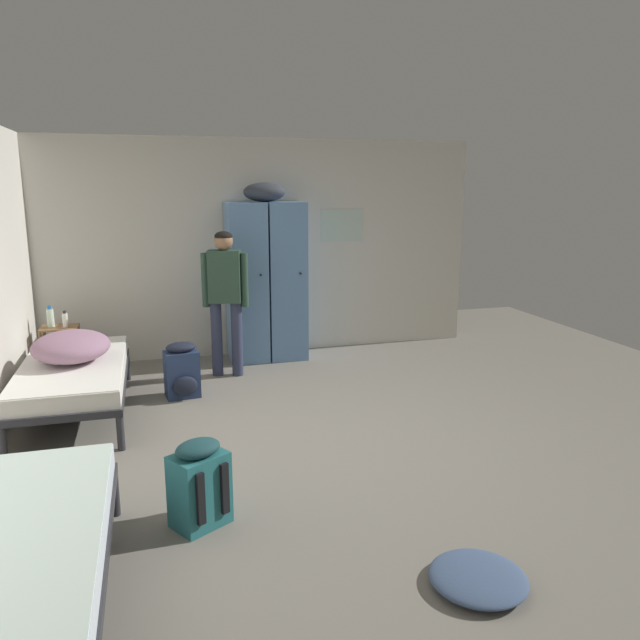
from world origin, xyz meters
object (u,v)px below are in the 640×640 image
Objects in this scene: bed_left_front at (5,554)px; lotion_bottle at (65,320)px; bedding_heap at (71,346)px; bed_left_rear at (74,374)px; shelf_unit at (61,347)px; clothes_pile_denim at (478,578)px; person_traveler at (225,290)px; locker_bank at (266,278)px; backpack_navy at (182,371)px; water_bottle at (50,317)px; backpack_teal at (198,485)px.

lotion_bottle is at bearing 92.59° from bed_left_front.
bedding_heap is (-0.01, 2.90, 0.24)m from bed_left_front.
shelf_unit is at bearing 102.03° from bed_left_rear.
shelf_unit is at bearing 102.25° from bedding_heap.
bed_left_front is 2.32m from clothes_pile_denim.
clothes_pile_denim is at bearing -78.67° from person_traveler.
locker_bank reaches higher than lotion_bottle.
person_traveler reaches higher than bedding_heap.
lotion_bottle is 0.32× the size of backpack_navy.
person_traveler reaches higher than clothes_pile_denim.
clothes_pile_denim is (2.27, -3.17, -0.34)m from bed_left_rear.
person_traveler is at bearing -11.19° from lotion_bottle.
bedding_heap is at bearing 125.29° from clothes_pile_denim.
locker_bank is 1.09× the size of bed_left_front.
bed_left_rear is 1.27m from water_bottle.
locker_bank is at bearing 64.40° from bed_left_front.
locker_bank is 2.36m from shelf_unit.
locker_bank is 2.38m from water_bottle.
locker_bank reaches higher than bedding_heap.
lotion_bottle is (0.15, -0.06, -0.02)m from water_bottle.
clothes_pile_denim is (2.28, -3.22, -0.58)m from bedding_heap.
water_bottle reaches higher than bed_left_rear.
locker_bank is at bearing 5.00° from shelf_unit.
water_bottle is at bearing 165.96° from shelf_unit.
bed_left_rear is (-2.02, -1.37, -0.59)m from locker_bank.
bed_left_rear is 2.85m from bed_left_front.
locker_bank is at bearing 34.16° from bed_left_rear.
backpack_navy is (0.96, 0.22, -0.12)m from bed_left_rear.
backpack_teal is (-0.55, -2.98, -0.69)m from person_traveler.
person_traveler reaches higher than water_bottle.
shelf_unit is 0.30× the size of bed_left_rear.
person_traveler is at bearing -12.11° from water_bottle.
lotion_bottle is (-0.17, 1.08, 0.02)m from bedding_heap.
water_bottle is at bearing 142.95° from backpack_navy.
water_bottle reaches higher than bedding_heap.
water_bottle reaches higher than clothes_pile_denim.
water_bottle is (-0.33, 4.04, 0.29)m from bed_left_front.
person_traveler is 1.04m from backpack_navy.
bed_left_front is (0.00, -2.85, 0.00)m from bed_left_rear.
backpack_teal is (1.18, -3.35, -0.09)m from shelf_unit.
bed_left_rear is 1.00× the size of bed_left_front.
backpack_navy is at bearing -131.38° from person_traveler.
backpack_teal and backpack_navy have the same top height.
backpack_teal is 1.08× the size of clothes_pile_denim.
bed_left_front is at bearing -89.87° from bedding_heap.
bedding_heap is at bearing 97.21° from bed_left_rear.
person_traveler is at bearing -12.02° from shelf_unit.
locker_bank is 1.72m from backpack_navy.
water_bottle is 0.41× the size of backpack_navy.
locker_bank is 1.09× the size of bed_left_rear.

